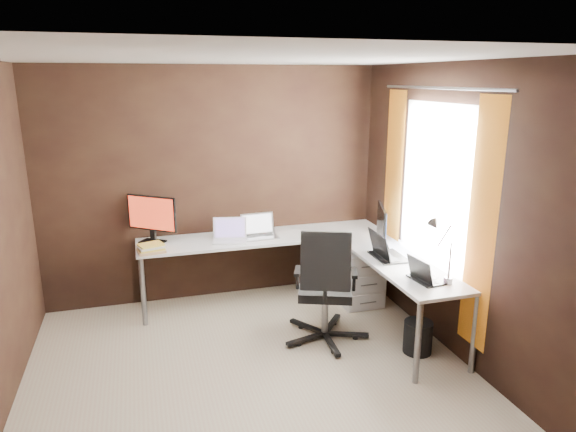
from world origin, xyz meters
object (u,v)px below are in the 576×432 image
object	(u,v)px
laptop_white	(230,236)
laptop_black_big	(385,252)
laptop_silver	(259,232)
book_stack	(151,248)
monitor_left	(152,216)
wastebasket	(418,337)
monitor_right	(382,225)
desk_lamp	(440,243)
drawer_pedestal	(358,276)
laptop_black_small	(424,276)
office_chair	(325,308)

from	to	relation	value
laptop_white	laptop_black_big	world-z (taller)	laptop_black_big
laptop_silver	book_stack	xyz separation A→B (m)	(-1.12, -0.20, -0.01)
monitor_left	book_stack	world-z (taller)	monitor_left
laptop_silver	wastebasket	xyz separation A→B (m)	(1.08, -1.49, -0.64)
monitor_left	wastebasket	size ratio (longest dim) A/B	1.67
monitor_left	monitor_right	size ratio (longest dim) A/B	0.98
monitor_left	book_stack	size ratio (longest dim) A/B	1.69
laptop_white	laptop_black_big	distance (m)	1.61
monitor_right	book_stack	size ratio (longest dim) A/B	1.73
monitor_right	desk_lamp	xyz separation A→B (m)	(0.06, -0.92, 0.10)
book_stack	desk_lamp	bearing A→B (deg)	-32.87
drawer_pedestal	desk_lamp	bearing A→B (deg)	-85.17
laptop_black_small	laptop_silver	bearing A→B (deg)	26.54
drawer_pedestal	laptop_silver	size ratio (longest dim) A/B	1.64
drawer_pedestal	laptop_white	world-z (taller)	laptop_white
monitor_left	laptop_white	xyz separation A→B (m)	(0.76, -0.17, -0.22)
drawer_pedestal	laptop_black_big	distance (m)	0.81
monitor_right	laptop_white	xyz separation A→B (m)	(-1.39, 0.67, -0.19)
laptop_white	wastebasket	distance (m)	2.10
laptop_silver	laptop_black_big	distance (m)	1.40
monitor_left	desk_lamp	world-z (taller)	desk_lamp
monitor_left	wastebasket	bearing A→B (deg)	1.19
monitor_left	desk_lamp	size ratio (longest dim) A/B	0.90
office_chair	desk_lamp	bearing A→B (deg)	-16.97
drawer_pedestal	office_chair	world-z (taller)	office_chair
monitor_left	monitor_right	xyz separation A→B (m)	(2.15, -0.84, -0.03)
monitor_left	monitor_right	distance (m)	2.31
monitor_left	office_chair	world-z (taller)	monitor_left
monitor_left	office_chair	distance (m)	1.98
laptop_black_big	drawer_pedestal	bearing A→B (deg)	-1.57
laptop_white	book_stack	bearing A→B (deg)	-157.00
monitor_left	laptop_silver	xyz separation A→B (m)	(1.09, -0.12, -0.22)
drawer_pedestal	laptop_black_big	xyz separation A→B (m)	(-0.04, -0.65, 0.49)
laptop_black_big	desk_lamp	world-z (taller)	desk_lamp
laptop_black_big	office_chair	size ratio (longest dim) A/B	0.36
drawer_pedestal	laptop_white	xyz separation A→B (m)	(-1.34, 0.29, 0.48)
drawer_pedestal	book_stack	distance (m)	2.19
laptop_black_big	monitor_left	bearing A→B (deg)	63.06
laptop_silver	office_chair	world-z (taller)	office_chair
drawer_pedestal	wastebasket	bearing A→B (deg)	-86.49
laptop_black_big	laptop_black_small	size ratio (longest dim) A/B	1.22
laptop_black_small	book_stack	xyz separation A→B (m)	(-2.15, 1.40, -0.01)
book_stack	wastebasket	size ratio (longest dim) A/B	0.99
laptop_white	book_stack	world-z (taller)	laptop_white
monitor_right	wastebasket	size ratio (longest dim) A/B	1.71
desk_lamp	laptop_black_small	bearing A→B (deg)	130.27
monitor_left	laptop_silver	bearing A→B (deg)	31.49
drawer_pedestal	laptop_black_big	world-z (taller)	laptop_black_big
monitor_right	office_chair	distance (m)	1.01
monitor_right	drawer_pedestal	bearing A→B (deg)	28.03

